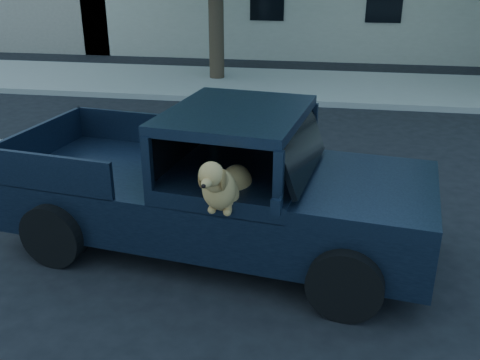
% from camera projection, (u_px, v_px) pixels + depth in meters
% --- Properties ---
extents(ground, '(120.00, 120.00, 0.00)m').
position_uv_depth(ground, '(370.00, 257.00, 6.74)').
color(ground, black).
rests_on(ground, ground).
extents(far_sidewalk, '(60.00, 4.00, 0.15)m').
position_uv_depth(far_sidewalk, '(353.00, 88.00, 15.07)').
color(far_sidewalk, gray).
rests_on(far_sidewalk, ground).
extents(lane_stripes, '(21.60, 0.14, 0.01)m').
position_uv_depth(lane_stripes, '(475.00, 169.00, 9.52)').
color(lane_stripes, silver).
rests_on(lane_stripes, ground).
extents(pickup_truck, '(5.41, 2.99, 1.85)m').
position_uv_depth(pickup_truck, '(211.00, 202.00, 6.77)').
color(pickup_truck, black).
rests_on(pickup_truck, ground).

